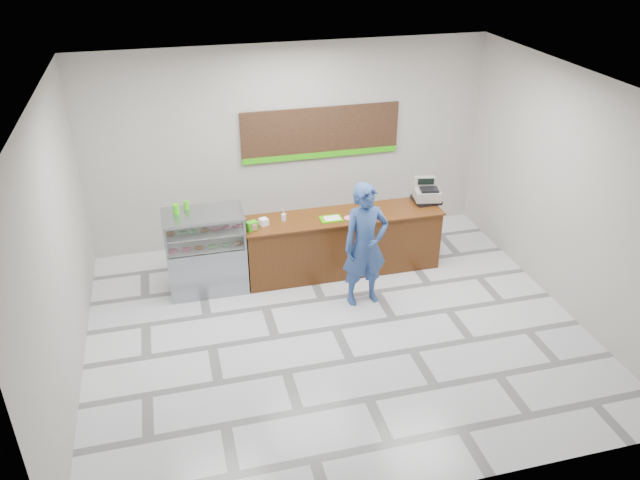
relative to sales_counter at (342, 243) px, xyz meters
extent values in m
plane|color=silver|center=(-0.55, -1.55, -0.52)|extent=(7.00, 7.00, 0.00)
plane|color=#B3ADA4|center=(-0.55, 1.45, 1.23)|extent=(7.00, 0.00, 7.00)
plane|color=silver|center=(-0.55, -1.55, 2.98)|extent=(7.00, 7.00, 0.00)
cube|color=#552910|center=(0.00, 0.00, -0.02)|extent=(3.20, 0.70, 1.00)
cube|color=#552910|center=(0.00, 0.00, 0.50)|extent=(3.26, 0.76, 0.03)
cube|color=gray|center=(-2.22, 0.00, -0.12)|extent=(1.20, 0.70, 0.80)
cube|color=white|center=(-2.22, 0.00, 0.53)|extent=(1.20, 0.70, 0.50)
cube|color=gray|center=(-2.22, 0.00, 0.80)|extent=(1.22, 0.72, 0.03)
cube|color=silver|center=(-2.22, 0.00, 0.30)|extent=(1.14, 0.64, 0.02)
cube|color=silver|center=(-2.22, 0.00, 0.54)|extent=(1.14, 0.64, 0.02)
torus|color=pink|center=(-2.72, -0.10, 0.34)|extent=(0.15, 0.15, 0.05)
torus|color=pink|center=(-2.52, -0.10, 0.34)|extent=(0.15, 0.15, 0.05)
torus|color=#B2733B|center=(-2.32, -0.10, 0.34)|extent=(0.15, 0.15, 0.05)
torus|color=#8CEC87|center=(-2.12, -0.10, 0.34)|extent=(0.15, 0.15, 0.05)
torus|color=#8CEC87|center=(-1.92, -0.10, 0.34)|extent=(0.15, 0.15, 0.05)
torus|color=#B2733B|center=(-1.72, -0.10, 0.34)|extent=(0.15, 0.15, 0.05)
torus|color=#B2733B|center=(-2.72, 0.05, 0.58)|extent=(0.15, 0.15, 0.05)
torus|color=#8CEC87|center=(-2.55, 0.05, 0.58)|extent=(0.15, 0.15, 0.05)
torus|color=#8CEC87|center=(-2.39, 0.05, 0.58)|extent=(0.15, 0.15, 0.05)
torus|color=#B2733B|center=(-2.22, 0.05, 0.58)|extent=(0.15, 0.15, 0.05)
torus|color=pink|center=(-2.05, 0.05, 0.58)|extent=(0.15, 0.15, 0.05)
torus|color=pink|center=(-1.89, 0.05, 0.58)|extent=(0.15, 0.15, 0.05)
torus|color=pink|center=(-1.72, 0.05, 0.58)|extent=(0.15, 0.15, 0.05)
cube|color=black|center=(0.00, 1.41, 1.43)|extent=(2.80, 0.05, 0.90)
cube|color=#35C10E|center=(0.00, 1.38, 1.03)|extent=(2.80, 0.02, 0.10)
cube|color=black|center=(1.50, 0.15, 0.54)|extent=(0.42, 0.42, 0.06)
cube|color=gray|center=(1.50, 0.15, 0.66)|extent=(0.49, 0.51, 0.17)
cube|color=black|center=(1.50, 0.06, 0.76)|extent=(0.33, 0.26, 0.04)
cube|color=gray|center=(1.50, 0.27, 0.83)|extent=(0.37, 0.17, 0.17)
cube|color=black|center=(1.50, 0.21, 0.85)|extent=(0.27, 0.07, 0.10)
cube|color=black|center=(0.50, -0.07, 0.53)|extent=(0.09, 0.17, 0.04)
cube|color=#44B800|center=(-0.23, -0.11, 0.52)|extent=(0.35, 0.25, 0.02)
cube|color=white|center=(-0.21, -0.11, 0.53)|extent=(0.25, 0.18, 0.00)
cube|color=white|center=(-1.30, -0.03, 0.57)|extent=(0.16, 0.16, 0.11)
cylinder|color=silver|center=(-0.96, 0.04, 0.57)|extent=(0.08, 0.08, 0.11)
cube|color=#35C10E|center=(-1.50, -0.16, 0.58)|extent=(0.19, 0.16, 0.14)
cylinder|color=pink|center=(0.06, -0.13, 0.52)|extent=(0.16, 0.16, 0.00)
cylinder|color=#35C10E|center=(-2.59, 0.09, 0.89)|extent=(0.10, 0.10, 0.16)
cylinder|color=#35C10E|center=(-2.43, 0.22, 0.88)|extent=(0.08, 0.08, 0.13)
imported|color=#2B4883|center=(0.07, -0.96, 0.46)|extent=(0.75, 0.52, 1.95)
camera|label=1|loc=(-2.62, -8.64, 4.93)|focal=35.00mm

